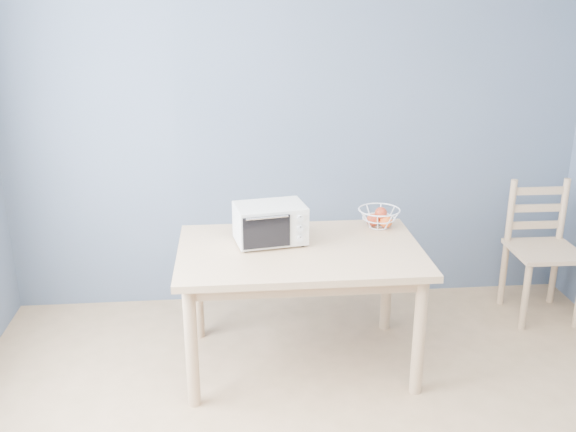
{
  "coord_description": "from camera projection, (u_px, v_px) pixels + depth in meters",
  "views": [
    {
      "loc": [
        -0.46,
        -2.06,
        2.14
      ],
      "look_at": [
        -0.14,
        1.38,
        0.93
      ],
      "focal_mm": 40.0,
      "sensor_mm": 36.0,
      "label": 1
    }
  ],
  "objects": [
    {
      "name": "dining_chair",
      "position": [
        542.0,
        251.0,
        4.39
      ],
      "size": [
        0.45,
        0.45,
        0.94
      ],
      "rotation": [
        0.0,
        0.0,
        -0.02
      ],
      "color": "tan",
      "rests_on": "ground"
    },
    {
      "name": "fruit_basket",
      "position": [
        379.0,
        217.0,
        3.99
      ],
      "size": [
        0.33,
        0.33,
        0.13
      ],
      "rotation": [
        0.0,
        0.0,
        -0.31
      ],
      "color": "white",
      "rests_on": "dining_table"
    },
    {
      "name": "room",
      "position": [
        364.0,
        245.0,
        2.26
      ],
      "size": [
        4.01,
        4.51,
        2.61
      ],
      "color": "tan",
      "rests_on": "ground"
    },
    {
      "name": "toaster_oven",
      "position": [
        268.0,
        223.0,
        3.72
      ],
      "size": [
        0.44,
        0.35,
        0.23
      ],
      "rotation": [
        0.0,
        0.0,
        0.17
      ],
      "color": "beige",
      "rests_on": "dining_table"
    },
    {
      "name": "dining_table",
      "position": [
        300.0,
        265.0,
        3.71
      ],
      "size": [
        1.4,
        0.9,
        0.75
      ],
      "color": "tan",
      "rests_on": "ground"
    }
  ]
}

